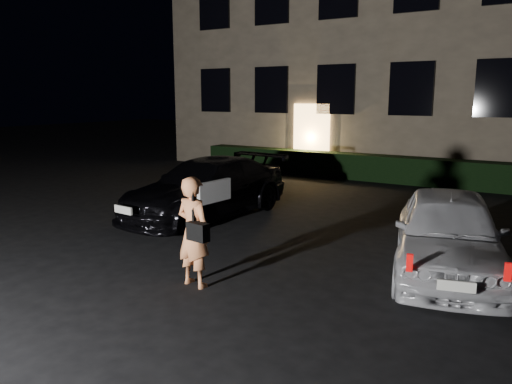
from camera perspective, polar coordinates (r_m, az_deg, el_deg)
The scene contains 6 objects.
ground at distance 7.61m, azimuth -6.48°, elevation -10.48°, with size 80.00×80.00×0.00m, color black.
building at distance 21.23m, azimuth 20.80°, elevation 18.97°, with size 20.00×8.11×12.00m.
hedge at distance 16.78m, azimuth 16.42°, elevation 2.42°, with size 15.00×0.70×0.85m, color black.
sedan at distance 11.65m, azimuth -5.72°, elevation 0.47°, with size 2.24×4.80×1.34m.
hatch at distance 8.38m, azimuth 21.10°, elevation -4.36°, with size 2.50×4.18×1.33m.
man at distance 7.34m, azimuth -7.12°, elevation -4.52°, with size 0.68×0.46×1.64m.
Camera 1 is at (4.46, -5.51, 2.76)m, focal length 35.00 mm.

